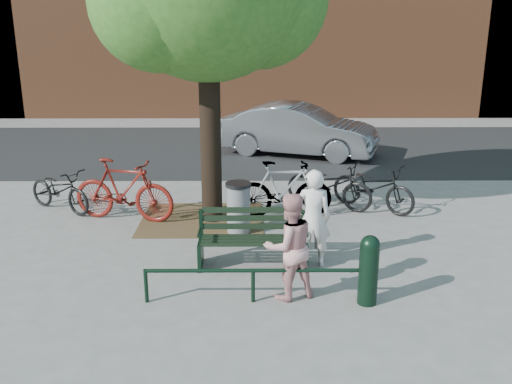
{
  "coord_description": "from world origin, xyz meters",
  "views": [
    {
      "loc": [
        -0.01,
        -8.45,
        3.86
      ],
      "look_at": [
        0.06,
        1.0,
        0.95
      ],
      "focal_mm": 40.0,
      "sensor_mm": 36.0,
      "label": 1
    }
  ],
  "objects_px": {
    "person_left": "(313,218)",
    "park_bench": "(253,237)",
    "bollard": "(369,267)",
    "litter_bin": "(238,208)",
    "parked_car": "(299,130)",
    "person_right": "(289,246)",
    "bicycle_c": "(373,187)"
  },
  "relations": [
    {
      "from": "person_left",
      "to": "person_right",
      "type": "xyz_separation_m",
      "value": [
        -0.44,
        -1.1,
        -0.02
      ]
    },
    {
      "from": "park_bench",
      "to": "person_left",
      "type": "relative_size",
      "value": 1.09
    },
    {
      "from": "park_bench",
      "to": "litter_bin",
      "type": "distance_m",
      "value": 1.45
    },
    {
      "from": "person_left",
      "to": "parked_car",
      "type": "height_order",
      "value": "person_left"
    },
    {
      "from": "bollard",
      "to": "person_left",
      "type": "bearing_deg",
      "value": 116.55
    },
    {
      "from": "person_right",
      "to": "person_left",
      "type": "bearing_deg",
      "value": -133.3
    },
    {
      "from": "bicycle_c",
      "to": "person_left",
      "type": "bearing_deg",
      "value": -169.62
    },
    {
      "from": "person_left",
      "to": "person_right",
      "type": "height_order",
      "value": "person_left"
    },
    {
      "from": "person_left",
      "to": "park_bench",
      "type": "bearing_deg",
      "value": 1.71
    },
    {
      "from": "bollard",
      "to": "parked_car",
      "type": "xyz_separation_m",
      "value": [
        -0.27,
        8.99,
        0.19
      ]
    },
    {
      "from": "person_left",
      "to": "bollard",
      "type": "distance_m",
      "value": 1.48
    },
    {
      "from": "park_bench",
      "to": "litter_bin",
      "type": "relative_size",
      "value": 1.8
    },
    {
      "from": "park_bench",
      "to": "person_left",
      "type": "height_order",
      "value": "person_left"
    },
    {
      "from": "person_right",
      "to": "parked_car",
      "type": "bearing_deg",
      "value": -116.79
    },
    {
      "from": "litter_bin",
      "to": "parked_car",
      "type": "xyz_separation_m",
      "value": [
        1.6,
        6.24,
        0.25
      ]
    },
    {
      "from": "park_bench",
      "to": "parked_car",
      "type": "xyz_separation_m",
      "value": [
        1.33,
        7.67,
        0.26
      ]
    },
    {
      "from": "person_right",
      "to": "bollard",
      "type": "xyz_separation_m",
      "value": [
        1.09,
        -0.2,
        -0.23
      ]
    },
    {
      "from": "person_right",
      "to": "bollard",
      "type": "relative_size",
      "value": 1.53
    },
    {
      "from": "person_right",
      "to": "bicycle_c",
      "type": "relative_size",
      "value": 0.83
    },
    {
      "from": "park_bench",
      "to": "person_right",
      "type": "distance_m",
      "value": 1.27
    },
    {
      "from": "bollard",
      "to": "bicycle_c",
      "type": "distance_m",
      "value": 4.16
    },
    {
      "from": "litter_bin",
      "to": "parked_car",
      "type": "distance_m",
      "value": 6.44
    },
    {
      "from": "park_bench",
      "to": "parked_car",
      "type": "distance_m",
      "value": 7.78
    },
    {
      "from": "bollard",
      "to": "bicycle_c",
      "type": "height_order",
      "value": "bollard"
    },
    {
      "from": "bollard",
      "to": "litter_bin",
      "type": "distance_m",
      "value": 3.33
    },
    {
      "from": "person_left",
      "to": "litter_bin",
      "type": "bearing_deg",
      "value": -46.87
    },
    {
      "from": "park_bench",
      "to": "bollard",
      "type": "distance_m",
      "value": 2.08
    },
    {
      "from": "bicycle_c",
      "to": "park_bench",
      "type": "bearing_deg",
      "value": 177.24
    },
    {
      "from": "person_right",
      "to": "bollard",
      "type": "bearing_deg",
      "value": 148.3
    },
    {
      "from": "bicycle_c",
      "to": "person_right",
      "type": "bearing_deg",
      "value": -167.61
    },
    {
      "from": "person_right",
      "to": "parked_car",
      "type": "distance_m",
      "value": 8.83
    },
    {
      "from": "park_bench",
      "to": "bicycle_c",
      "type": "distance_m",
      "value": 3.7
    }
  ]
}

